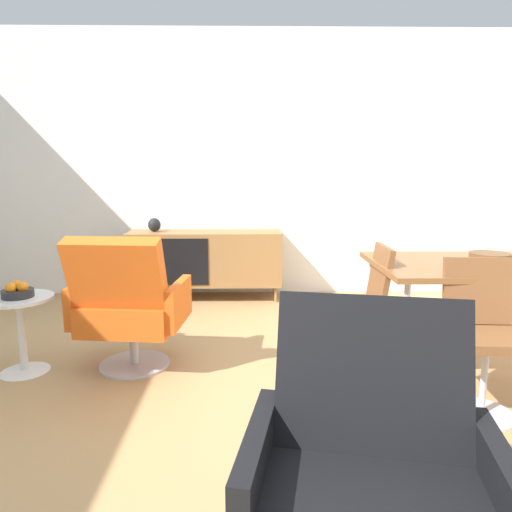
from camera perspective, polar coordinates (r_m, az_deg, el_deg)
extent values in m
plane|color=tan|center=(2.79, -1.76, -18.08)|extent=(8.32, 8.32, 0.00)
cube|color=white|center=(5.05, -1.44, 11.19)|extent=(6.80, 0.12, 2.80)
cube|color=olive|center=(4.85, -6.36, -0.23)|extent=(1.60, 0.44, 0.56)
cube|color=black|center=(4.67, -10.28, -0.74)|extent=(0.70, 0.01, 0.48)
cylinder|color=olive|center=(4.90, -15.14, -4.76)|extent=(0.03, 0.03, 0.16)
cylinder|color=olive|center=(4.76, 2.48, -4.84)|extent=(0.03, 0.03, 0.16)
cylinder|color=olive|center=(5.22, -14.24, -3.79)|extent=(0.03, 0.03, 0.16)
cylinder|color=olive|center=(5.08, 2.26, -3.84)|extent=(0.03, 0.03, 0.16)
ellipsoid|color=black|center=(4.88, -12.59, 3.82)|extent=(0.13, 0.13, 0.14)
cube|color=brown|center=(3.42, 27.76, -1.02)|extent=(1.60, 0.90, 0.04)
cylinder|color=#B7B7BC|center=(2.88, 18.06, -9.94)|extent=(0.04, 0.04, 0.70)
cylinder|color=#B7B7BC|center=(3.59, 14.04, -5.71)|extent=(0.04, 0.04, 0.70)
cylinder|color=brown|center=(3.43, 27.19, -0.14)|extent=(0.26, 0.26, 0.06)
cube|color=brown|center=(3.15, 11.87, -6.05)|extent=(0.41, 0.41, 0.05)
cube|color=brown|center=(3.13, 15.25, -2.21)|extent=(0.10, 0.38, 0.38)
cylinder|color=#B7B7BC|center=(3.22, 11.71, -10.11)|extent=(0.04, 0.04, 0.42)
cylinder|color=#B7B7BC|center=(3.30, 11.58, -13.47)|extent=(0.36, 0.36, 0.01)
cube|color=brown|center=(2.80, 26.99, -9.08)|extent=(0.43, 0.43, 0.05)
cube|color=brown|center=(2.90, 25.94, -3.91)|extent=(0.39, 0.12, 0.38)
cylinder|color=#B7B7BC|center=(2.88, 26.60, -13.55)|extent=(0.04, 0.04, 0.42)
cylinder|color=#B7B7BC|center=(2.97, 26.26, -17.22)|extent=(0.36, 0.36, 0.01)
cube|color=#D85919|center=(3.26, -15.22, -6.88)|extent=(0.65, 0.62, 0.20)
cube|color=#D85919|center=(2.97, -17.05, -2.49)|extent=(0.62, 0.33, 0.51)
cube|color=#D85919|center=(3.15, -9.59, -5.78)|extent=(0.11, 0.51, 0.28)
cube|color=#D85919|center=(3.37, -20.60, -5.24)|extent=(0.11, 0.51, 0.28)
cylinder|color=#B7B7BC|center=(3.34, -15.02, -10.82)|extent=(0.06, 0.06, 0.28)
cylinder|color=#B7B7BC|center=(3.39, -14.91, -12.90)|extent=(0.48, 0.48, 0.02)
cube|color=black|center=(1.52, 14.20, -28.63)|extent=(0.70, 0.67, 0.20)
cube|color=black|center=(1.56, 14.14, -14.08)|extent=(0.64, 0.38, 0.51)
cube|color=black|center=(1.48, 0.08, -25.54)|extent=(0.16, 0.51, 0.28)
cube|color=black|center=(1.53, 28.13, -25.50)|extent=(0.16, 0.51, 0.28)
cylinder|color=white|center=(3.40, -27.59, -4.74)|extent=(0.44, 0.44, 0.02)
cylinder|color=white|center=(3.47, -27.23, -8.89)|extent=(0.05, 0.05, 0.50)
cone|color=white|center=(3.56, -26.90, -12.55)|extent=(0.32, 0.32, 0.02)
cylinder|color=#262628|center=(3.39, -27.64, -4.16)|extent=(0.20, 0.20, 0.05)
sphere|color=orange|center=(3.36, -27.16, -3.45)|extent=(0.07, 0.07, 0.07)
sphere|color=orange|center=(3.42, -27.76, -3.27)|extent=(0.07, 0.07, 0.07)
sphere|color=orange|center=(3.37, -28.31, -3.52)|extent=(0.07, 0.07, 0.07)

